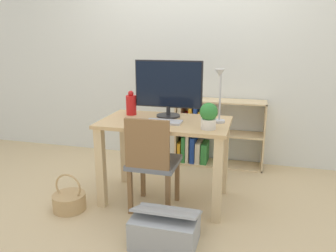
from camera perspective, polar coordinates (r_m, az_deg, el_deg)
name	(u,v)px	position (r m, az deg, el deg)	size (l,w,h in m)	color
ground_plane	(165,198)	(3.09, -0.49, -12.51)	(10.00, 10.00, 0.00)	#CCB284
wall_back	(192,50)	(3.85, 4.12, 13.14)	(8.00, 0.05, 2.60)	silver
desk	(165,138)	(2.86, -0.52, -2.19)	(1.10, 0.64, 0.74)	tan
monitor	(168,86)	(2.92, 0.07, 6.93)	(0.61, 0.21, 0.50)	#232326
keyboard	(164,122)	(2.75, -0.72, 0.75)	(0.30, 0.15, 0.02)	#B2B2B7
vase	(131,104)	(3.04, -6.44, 3.79)	(0.09, 0.09, 0.22)	red
desk_lamp	(220,91)	(2.69, 8.98, 6.11)	(0.10, 0.19, 0.46)	#B7B7BC
potted_plant	(209,115)	(2.55, 7.09, 1.87)	(0.14, 0.14, 0.21)	silver
chair	(152,161)	(2.72, -2.80, -6.03)	(0.40, 0.40, 0.83)	slate
bookshelf	(203,135)	(3.81, 6.16, -1.61)	(1.00, 0.28, 0.76)	#D8BC8C
basket	(69,201)	(3.00, -16.82, -12.33)	(0.28, 0.28, 0.33)	tan
storage_box	(165,229)	(2.44, -0.52, -17.46)	(0.47, 0.38, 0.29)	#999EA3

